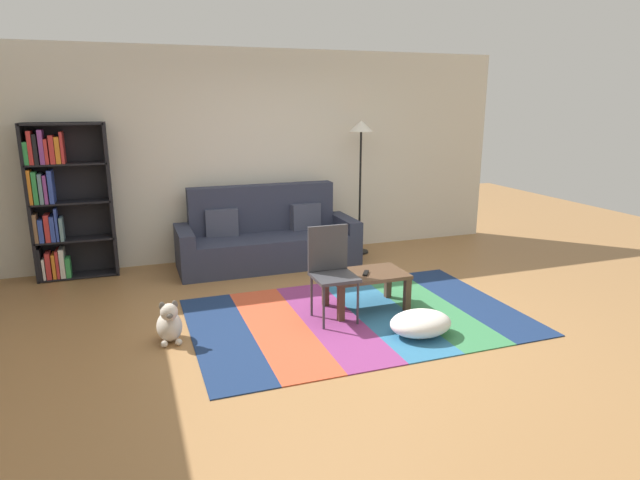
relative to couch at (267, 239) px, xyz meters
name	(u,v)px	position (x,y,z in m)	size (l,w,h in m)	color
ground_plane	(334,321)	(0.13, -2.02, -0.34)	(14.00, 14.00, 0.00)	#9E7042
back_wall	(265,155)	(0.13, 0.53, 1.01)	(6.80, 0.10, 2.70)	silver
rug	(357,317)	(0.37, -2.03, -0.33)	(3.16, 2.08, 0.01)	navy
couch	(267,239)	(0.00, 0.00, 0.00)	(2.26, 0.80, 1.00)	#2D3347
bookshelf	(60,203)	(-2.37, 0.28, 0.56)	(0.90, 0.28, 1.81)	black
coffee_table	(366,279)	(0.54, -1.85, -0.02)	(0.79, 0.50, 0.37)	#513826
pouf	(421,323)	(0.73, -2.61, -0.22)	(0.57, 0.44, 0.22)	white
dog	(169,324)	(-1.39, -1.96, -0.18)	(0.22, 0.35, 0.40)	beige
standing_lamp	(361,143)	(1.33, 0.10, 1.16)	(0.32, 0.32, 1.80)	black
tv_remote	(366,273)	(0.52, -1.89, 0.06)	(0.04, 0.15, 0.02)	black
folding_chair	(331,265)	(0.13, -1.94, 0.20)	(0.40, 0.40, 0.90)	#38383D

